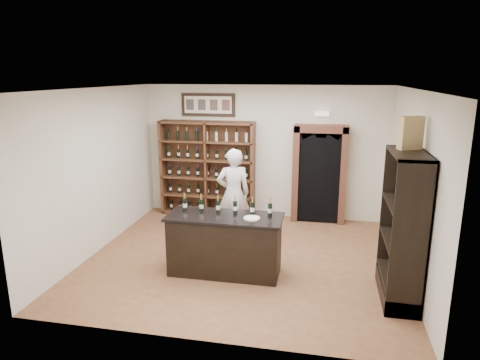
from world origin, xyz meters
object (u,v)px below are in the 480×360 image
Objects in this scene: wine_crate at (411,133)px; side_cabinet at (403,250)px; wine_shelf at (208,168)px; counter_bottle_0 at (185,204)px; shopkeeper at (233,194)px; tasting_counter at (225,245)px.

side_cabinet is at bearing -111.64° from wine_crate.
wine_crate is (3.81, -3.01, 1.33)m from wine_shelf.
shopkeeper is at bearing 70.41° from counter_bottle_0.
wine_crate is (-0.01, 0.22, 1.68)m from side_cabinet.
counter_bottle_0 is 0.14× the size of side_cabinet.
wine_crate reaches higher than tasting_counter.
tasting_counter is 4.02× the size of wine_crate.
counter_bottle_0 is 1.56m from shopkeeper.
tasting_counter is 2.75m from side_cabinet.
counter_bottle_0 is at bearing 152.01° from wine_crate.
wine_shelf is 3.19m from tasting_counter.
wine_shelf is 5.02m from side_cabinet.
wine_shelf reaches higher than counter_bottle_0.
shopkeeper is 3.91× the size of wine_crate.
wine_shelf reaches higher than tasting_counter.
wine_crate reaches higher than side_cabinet.
wine_shelf is 2.82m from counter_bottle_0.
wine_crate is at bearing 128.57° from shopkeeper.
tasting_counter is 0.85× the size of side_cabinet.
side_cabinet is at bearing -7.33° from counter_bottle_0.
shopkeeper is at bearing 125.82° from wine_crate.
shopkeeper is (-0.20, 1.60, 0.42)m from tasting_counter.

